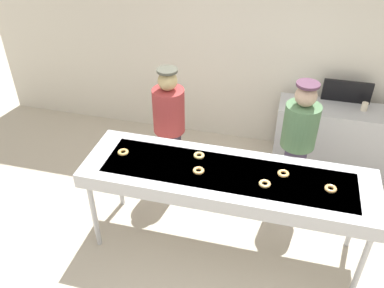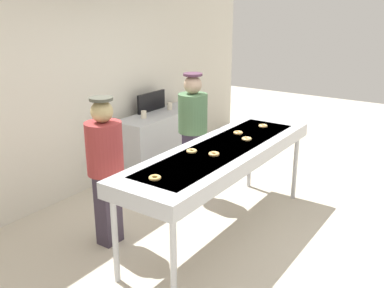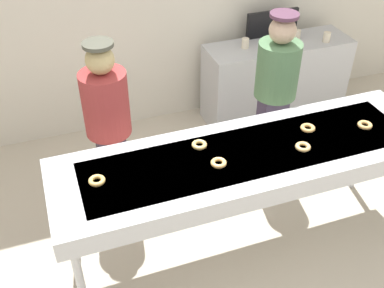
# 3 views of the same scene
# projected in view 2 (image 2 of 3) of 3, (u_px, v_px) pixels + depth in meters

# --- Properties ---
(ground_plane) EXTENTS (16.00, 16.00, 0.00)m
(ground_plane) POSITION_uv_depth(u_px,v_px,m) (221.00, 232.00, 4.92)
(ground_plane) COLOR beige
(back_wall) EXTENTS (8.00, 0.12, 3.10)m
(back_wall) POSITION_uv_depth(u_px,v_px,m) (77.00, 78.00, 5.64)
(back_wall) COLOR silver
(back_wall) RESTS_ON ground
(fryer_conveyor) EXTENTS (2.86, 0.83, 1.02)m
(fryer_conveyor) POSITION_uv_depth(u_px,v_px,m) (222.00, 154.00, 4.63)
(fryer_conveyor) COLOR #B7BABF
(fryer_conveyor) RESTS_ON ground
(glazed_donut_0) EXTENTS (0.14, 0.14, 0.03)m
(glazed_donut_0) POSITION_uv_depth(u_px,v_px,m) (238.00, 133.00, 5.06)
(glazed_donut_0) COLOR #DEA95D
(glazed_donut_0) RESTS_ON fryer_conveyor
(glazed_donut_1) EXTENTS (0.12, 0.12, 0.03)m
(glazed_donut_1) POSITION_uv_depth(u_px,v_px,m) (214.00, 154.00, 4.35)
(glazed_donut_1) COLOR #E9B264
(glazed_donut_1) RESTS_ON fryer_conveyor
(glazed_donut_2) EXTENTS (0.12, 0.12, 0.03)m
(glazed_donut_2) POSITION_uv_depth(u_px,v_px,m) (155.00, 178.00, 3.76)
(glazed_donut_2) COLOR #E1B45E
(glazed_donut_2) RESTS_ON fryer_conveyor
(glazed_donut_3) EXTENTS (0.15, 0.15, 0.03)m
(glazed_donut_3) POSITION_uv_depth(u_px,v_px,m) (192.00, 151.00, 4.44)
(glazed_donut_3) COLOR #DFBB6A
(glazed_donut_3) RESTS_ON fryer_conveyor
(glazed_donut_4) EXTENTS (0.16, 0.16, 0.03)m
(glazed_donut_4) POSITION_uv_depth(u_px,v_px,m) (263.00, 126.00, 5.34)
(glazed_donut_4) COLOR tan
(glazed_donut_4) RESTS_ON fryer_conveyor
(glazed_donut_5) EXTENTS (0.16, 0.16, 0.03)m
(glazed_donut_5) POSITION_uv_depth(u_px,v_px,m) (247.00, 139.00, 4.83)
(glazed_donut_5) COLOR #E1B86F
(glazed_donut_5) RESTS_ON fryer_conveyor
(worker_baker) EXTENTS (0.38, 0.38, 1.61)m
(worker_baker) POSITION_uv_depth(u_px,v_px,m) (105.00, 162.00, 4.43)
(worker_baker) COLOR #372E3D
(worker_baker) RESTS_ON ground
(worker_assistant) EXTENTS (0.38, 0.38, 1.66)m
(worker_assistant) POSITION_uv_depth(u_px,v_px,m) (193.00, 126.00, 5.57)
(worker_assistant) COLOR #3C324B
(worker_assistant) RESTS_ON ground
(prep_counter) EXTENTS (1.65, 0.52, 0.91)m
(prep_counter) POSITION_uv_depth(u_px,v_px,m) (163.00, 141.00, 6.68)
(prep_counter) COLOR #B7BABF
(prep_counter) RESTS_ON ground
(paper_cup_0) EXTENTS (0.08, 0.08, 0.11)m
(paper_cup_0) POSITION_uv_depth(u_px,v_px,m) (144.00, 114.00, 6.21)
(paper_cup_0) COLOR beige
(paper_cup_0) RESTS_ON prep_counter
(paper_cup_1) EXTENTS (0.08, 0.08, 0.11)m
(paper_cup_1) POSITION_uv_depth(u_px,v_px,m) (188.00, 104.00, 6.83)
(paper_cup_1) COLOR beige
(paper_cup_1) RESTS_ON prep_counter
(paper_cup_2) EXTENTS (0.08, 0.08, 0.11)m
(paper_cup_2) POSITION_uv_depth(u_px,v_px,m) (170.00, 106.00, 6.71)
(paper_cup_2) COLOR beige
(paper_cup_2) RESTS_ON prep_counter
(menu_display) EXTENTS (0.61, 0.04, 0.29)m
(menu_display) POSITION_uv_depth(u_px,v_px,m) (151.00, 102.00, 6.61)
(menu_display) COLOR black
(menu_display) RESTS_ON prep_counter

